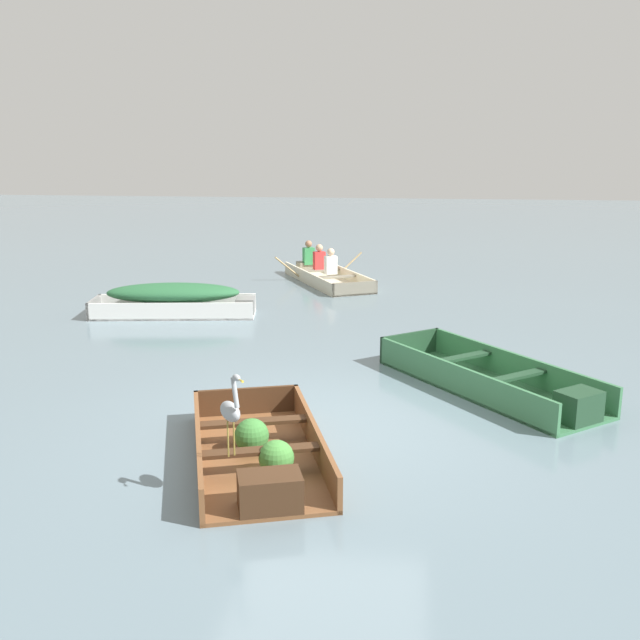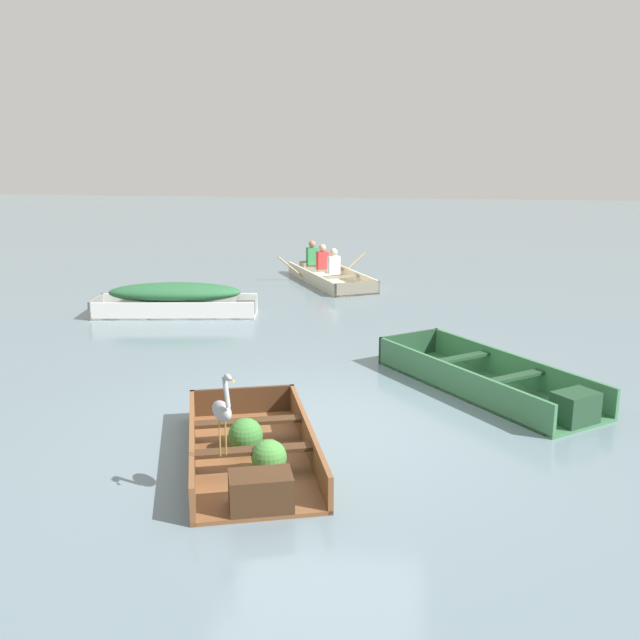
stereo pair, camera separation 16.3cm
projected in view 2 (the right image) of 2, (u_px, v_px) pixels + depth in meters
The scene contains 6 objects.
ground_plane at pixel (324, 425), 8.47m from camera, with size 80.00×80.00×0.00m, color slate.
dinghy_wooden_brown_foreground at pixel (253, 452), 7.35m from camera, with size 2.02×2.87×0.41m.
skiff_white_near_moored at pixel (177, 297), 13.97m from camera, with size 3.27×1.42×0.64m.
skiff_green_mid_moored at pixel (493, 382), 9.56m from camera, with size 3.01×3.36×0.41m.
rowboat_cream_with_crew at pixel (327, 274), 17.60m from camera, with size 2.61×3.51×0.88m.
heron_on_dinghy at pixel (222, 409), 6.52m from camera, with size 0.35×0.40×0.84m.
Camera 2 is at (1.13, -7.86, 3.20)m, focal length 40.00 mm.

